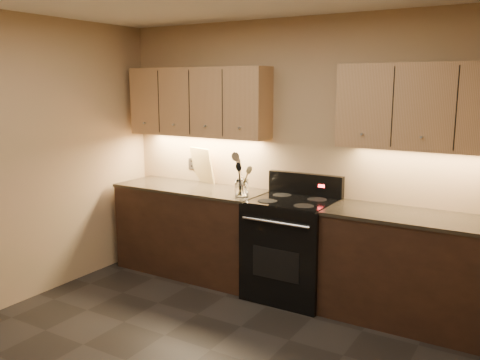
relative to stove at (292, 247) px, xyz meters
name	(u,v)px	position (x,y,z in m)	size (l,w,h in m)	color
wall_back	(300,156)	(-0.08, 0.32, 0.82)	(4.00, 0.04, 2.60)	#9A865A
counter_left	(192,230)	(-1.18, 0.02, -0.01)	(1.62, 0.62, 0.93)	black
counter_right	(413,270)	(1.10, 0.02, -0.01)	(1.46, 0.62, 0.93)	black
stove	(292,247)	(0.00, 0.00, 0.00)	(0.76, 0.68, 1.14)	black
upper_cab_left	(198,102)	(-1.18, 0.17, 1.32)	(1.60, 0.30, 0.70)	tan
upper_cab_right	(428,107)	(1.10, 0.17, 1.32)	(1.44, 0.30, 0.70)	tan
outlet_plate	(192,164)	(-1.38, 0.31, 0.64)	(0.09, 0.01, 0.12)	#B2B5BA
utensil_crock	(242,188)	(-0.50, -0.08, 0.53)	(0.16, 0.16, 0.16)	white
cutting_board	(202,165)	(-1.21, 0.27, 0.64)	(0.31, 0.02, 0.39)	#D6BE73
wooden_spoon	(239,179)	(-0.53, -0.08, 0.61)	(0.06, 0.06, 0.29)	#D6BE73
black_spoon	(241,178)	(-0.51, -0.07, 0.62)	(0.06, 0.06, 0.31)	black
steel_spatula	(245,176)	(-0.47, -0.06, 0.64)	(0.08, 0.08, 0.36)	silver
steel_skimmer	(243,174)	(-0.48, -0.09, 0.66)	(0.09, 0.09, 0.39)	silver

